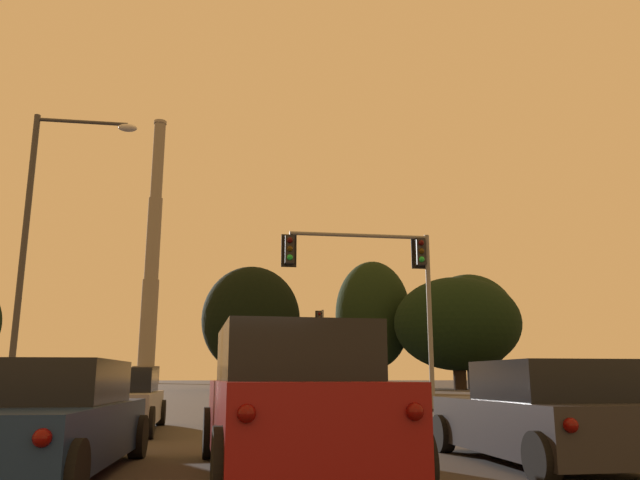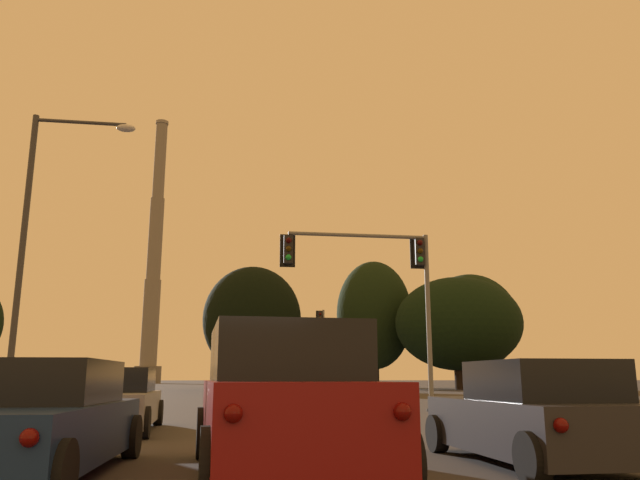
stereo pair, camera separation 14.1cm
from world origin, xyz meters
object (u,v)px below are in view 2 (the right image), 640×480
Objects in this scene: sedan_left_lane_front at (114,401)px; hatchback_right_lane_second at (534,416)px; traffic_light_overhead_right at (380,273)px; smokestack at (153,275)px; suv_center_lane_second at (283,402)px; street_lamp at (40,228)px; traffic_light_far_right at (322,338)px; sedan_left_lane_second at (34,422)px.

sedan_left_lane_front is 1.15× the size of hatchback_right_lane_second.
traffic_light_overhead_right reaches higher than hatchback_right_lane_second.
smokestack is (-22.53, 122.89, 19.18)m from traffic_light_overhead_right.
suv_center_lane_second is 15.20m from street_lamp.
hatchback_right_lane_second is 41.24m from traffic_light_far_right.
sedan_left_lane_front is 0.73× the size of traffic_light_far_right.
sedan_left_lane_second is at bearing -119.56° from traffic_light_overhead_right.
sedan_left_lane_front is at bearing -106.44° from traffic_light_far_right.
traffic_light_overhead_right is at bearing -94.05° from traffic_light_far_right.
smokestack reaches higher than hatchback_right_lane_second.
sedan_left_lane_front is at bearing 135.40° from hatchback_right_lane_second.
sedan_left_lane_front is 9.57m from hatchback_right_lane_second.
traffic_light_far_right reaches higher than hatchback_right_lane_second.
sedan_left_lane_second is at bearing 172.48° from suv_center_lane_second.
traffic_light_far_right is (3.25, 40.95, 3.61)m from hatchback_right_lane_second.
suv_center_lane_second is 0.76× the size of traffic_light_far_right.
hatchback_right_lane_second is 16.91m from street_lamp.
smokestack reaches higher than suv_center_lane_second.
traffic_light_overhead_right is 126.40m from smokestack.
suv_center_lane_second is at bearing -173.96° from hatchback_right_lane_second.
traffic_light_overhead_right is (1.35, 14.03, 4.39)m from hatchback_right_lane_second.
suv_center_lane_second is at bearing -109.00° from traffic_light_overhead_right.
smokestack reaches higher than traffic_light_far_right.
hatchback_right_lane_second reaches higher than sedan_left_lane_front.
street_lamp is (-3.59, 5.51, 5.29)m from sedan_left_lane_front.
traffic_light_overhead_right is at bearing 8.87° from street_lamp.
street_lamp reaches higher than sedan_left_lane_second.
traffic_light_far_right is 0.99× the size of traffic_light_overhead_right.
street_lamp is at bearing 109.08° from sedan_left_lane_second.
traffic_light_far_right is 31.90m from street_lamp.
traffic_light_far_right is 101.02m from smokestack.
sedan_left_lane_second is 0.48× the size of street_lamp.
traffic_light_overhead_right is at bearing -79.61° from smokestack.
suv_center_lane_second is 42.06m from traffic_light_far_right.
hatchback_right_lane_second is at bearing -81.21° from smokestack.
traffic_light_far_right reaches higher than sedan_left_lane_second.
sedan_left_lane_front is at bearing -56.93° from street_lamp.
suv_center_lane_second is at bearing -99.44° from traffic_light_far_right.
sedan_left_lane_front and sedan_left_lane_second have the same top height.
sedan_left_lane_second is 139.83m from smokestack.
hatchback_right_lane_second is at bearing -94.54° from traffic_light_far_right.
street_lamp is (-3.76, 12.34, 5.29)m from sedan_left_lane_second.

